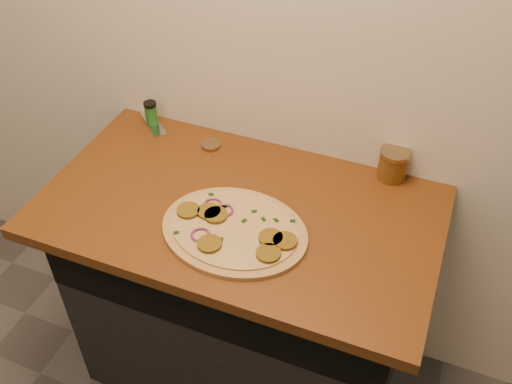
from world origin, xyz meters
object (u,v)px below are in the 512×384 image
at_px(pizza, 234,230).
at_px(salsa_jar, 393,164).
at_px(chefs_knife, 143,107).
at_px(spice_shaker, 151,113).

xyz_separation_m(pizza, salsa_jar, (0.36, 0.41, 0.04)).
bearing_deg(pizza, chefs_knife, 140.60).
relative_size(pizza, chefs_knife, 1.61).
xyz_separation_m(pizza, spice_shaker, (-0.49, 0.39, 0.03)).
bearing_deg(pizza, spice_shaker, 141.26).
bearing_deg(chefs_knife, pizza, -39.40).
distance_m(salsa_jar, spice_shaker, 0.85).
distance_m(chefs_knife, spice_shaker, 0.12).
bearing_deg(spice_shaker, salsa_jar, 1.50).
bearing_deg(salsa_jar, chefs_knife, 176.54).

